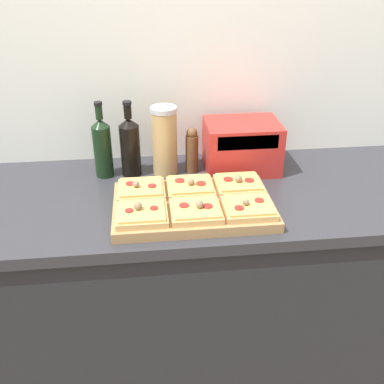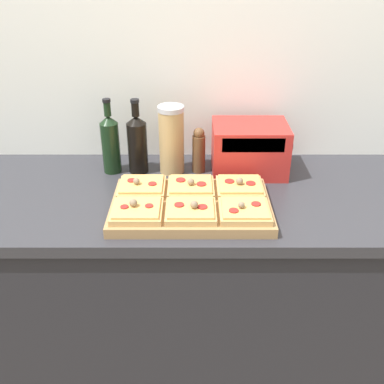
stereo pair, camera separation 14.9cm
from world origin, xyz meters
TOP-DOWN VIEW (x-y plane):
  - wall_back at (0.00, 0.67)m, footprint 6.00×0.06m
  - kitchen_counter at (0.00, 0.32)m, footprint 2.63×0.67m
  - cutting_board at (-0.01, 0.19)m, footprint 0.52×0.33m
  - pizza_slice_back_left at (-0.18, 0.27)m, footprint 0.16×0.15m
  - pizza_slice_back_center at (-0.01, 0.27)m, footprint 0.16×0.15m
  - pizza_slice_back_right at (0.16, 0.27)m, footprint 0.16×0.15m
  - pizza_slice_front_left at (-0.18, 0.11)m, footprint 0.16×0.15m
  - pizza_slice_front_center at (-0.01, 0.11)m, footprint 0.16×0.15m
  - pizza_slice_front_right at (0.16, 0.11)m, footprint 0.16×0.15m
  - olive_oil_bottle at (-0.31, 0.49)m, footprint 0.07×0.07m
  - wine_bottle at (-0.21, 0.49)m, footprint 0.07×0.07m
  - grain_jar_tall at (-0.08, 0.49)m, footprint 0.10×0.10m
  - pepper_mill at (0.02, 0.49)m, footprint 0.05×0.05m
  - toaster_oven at (0.21, 0.49)m, footprint 0.30×0.21m

SIDE VIEW (x-z plane):
  - kitchen_counter at x=0.00m, z-range 0.00..0.91m
  - cutting_board at x=-0.01m, z-range 0.91..0.94m
  - pizza_slice_front_right at x=0.16m, z-range 0.93..0.98m
  - pizza_slice_back_left at x=-0.18m, z-range 0.93..0.98m
  - pizza_slice_back_center at x=-0.01m, z-range 0.93..0.98m
  - pizza_slice_front_left at x=-0.18m, z-range 0.93..0.98m
  - pizza_slice_front_center at x=-0.01m, z-range 0.93..0.98m
  - pizza_slice_back_right at x=0.16m, z-range 0.93..0.98m
  - pepper_mill at x=0.02m, z-range 0.91..1.09m
  - toaster_oven at x=0.21m, z-range 0.91..1.10m
  - wine_bottle at x=-0.21m, z-range 0.88..1.17m
  - olive_oil_bottle at x=-0.31m, z-range 0.88..1.17m
  - grain_jar_tall at x=-0.08m, z-range 0.91..1.17m
  - wall_back at x=0.00m, z-range 0.00..2.50m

